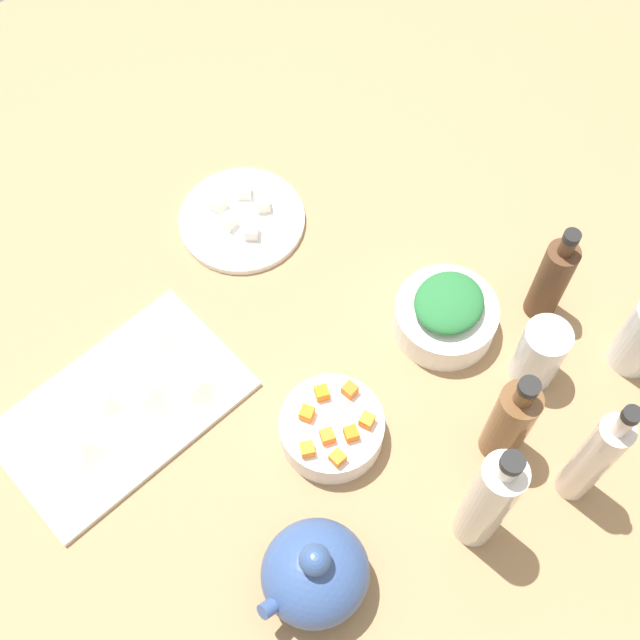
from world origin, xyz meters
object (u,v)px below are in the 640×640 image
at_px(bowl_greens, 445,318).
at_px(bottle_2, 594,458).
at_px(bowl_carrots, 332,429).
at_px(drinking_glass_1, 540,354).
at_px(plate_tofu, 242,220).
at_px(bottle_0, 552,280).
at_px(bottle_1, 488,501).
at_px(bottle_3, 510,422).
at_px(teapot, 315,573).
at_px(cutting_board, 122,409).

bearing_deg(bowl_greens, bottle_2, 83.48).
relative_size(bowl_carrots, drinking_glass_1, 1.22).
relative_size(plate_tofu, bottle_0, 1.02).
bearing_deg(bottle_0, bottle_1, 29.65).
distance_m(bottle_0, bottle_1, 0.36).
relative_size(bowl_greens, bottle_3, 0.74).
relative_size(bottle_1, bottle_3, 1.32).
xyz_separation_m(bowl_greens, drinking_glass_1, (-0.05, 0.14, 0.03)).
height_order(plate_tofu, bowl_greens, bowl_greens).
relative_size(teapot, bottle_2, 0.59).
distance_m(bottle_1, drinking_glass_1, 0.26).
bearing_deg(plate_tofu, drinking_glass_1, 109.29).
distance_m(plate_tofu, bowl_carrots, 0.40).
bearing_deg(teapot, bottle_2, 161.19).
bearing_deg(bottle_3, bowl_carrots, -42.52).
bearing_deg(drinking_glass_1, cutting_board, -33.29).
xyz_separation_m(cutting_board, bowl_carrots, (-0.21, 0.22, 0.02)).
xyz_separation_m(plate_tofu, teapot, (0.27, 0.52, 0.05)).
relative_size(teapot, bottle_0, 0.77).
relative_size(bottle_0, drinking_glass_1, 1.67).
xyz_separation_m(bowl_greens, bowl_carrots, (0.24, 0.03, -0.00)).
distance_m(plate_tofu, bottle_3, 0.54).
distance_m(plate_tofu, bottle_2, 0.65).
relative_size(cutting_board, bottle_1, 1.27).
bearing_deg(cutting_board, bowl_greens, 157.06).
bearing_deg(bottle_1, bowl_carrots, -73.74).
bearing_deg(cutting_board, bottle_2, 130.86).
relative_size(bowl_greens, bowl_carrots, 1.05).
distance_m(bottle_1, bottle_2, 0.15).
height_order(cutting_board, teapot, teapot).
bearing_deg(bottle_1, bottle_0, -150.35).
distance_m(bottle_0, bottle_2, 0.28).
bearing_deg(bowl_greens, bottle_1, 54.38).
relative_size(bottle_0, bottle_2, 0.76).
relative_size(bottle_0, bottle_3, 0.97).
bearing_deg(cutting_board, drinking_glass_1, 146.71).
bearing_deg(bottle_2, bottle_3, -71.36).
relative_size(bottle_1, drinking_glass_1, 2.28).
bearing_deg(cutting_board, bottle_3, 135.32).
xyz_separation_m(bottle_2, bottle_3, (0.04, -0.10, -0.03)).
height_order(bowl_carrots, bottle_1, bottle_1).
bearing_deg(plate_tofu, bottle_1, 84.53).
xyz_separation_m(cutting_board, teapot, (-0.06, 0.36, 0.05)).
distance_m(bowl_greens, bottle_3, 0.21).
bearing_deg(bottle_3, cutting_board, -44.68).
bearing_deg(bottle_1, bottle_2, 163.22).
distance_m(plate_tofu, bottle_1, 0.61).
relative_size(bottle_3, drinking_glass_1, 1.73).
bearing_deg(bowl_carrots, plate_tofu, -107.93).
distance_m(bowl_carrots, bottle_1, 0.25).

